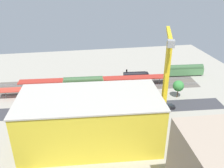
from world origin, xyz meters
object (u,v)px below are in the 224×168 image
at_px(passenger_coach, 185,70).
at_px(platform_canopy_near, 75,87).
at_px(street_tree_0, 148,88).
at_px(street_tree_2, 129,90).
at_px(tower_crane, 166,75).
at_px(freight_coach_far, 83,83).
at_px(box_truck_0, 118,108).
at_px(box_truck_1, 44,115).
at_px(traffic_light, 111,93).
at_px(parked_car_0, 169,107).
at_px(parked_car_4, 100,112).
at_px(construction_building, 90,120).
at_px(parked_car_3, 118,111).
at_px(parked_car_2, 135,110).
at_px(platform_canopy_far, 95,79).
at_px(locomotive, 137,76).
at_px(street_tree_1, 178,86).
at_px(box_truck_2, 54,113).
at_px(parked_car_1, 153,108).

bearing_deg(passenger_coach, platform_canopy_near, 12.13).
xyz_separation_m(street_tree_0, street_tree_2, (8.18, -0.28, -0.36)).
height_order(platform_canopy_near, tower_crane, tower_crane).
xyz_separation_m(freight_coach_far, box_truck_0, (-12.10, 21.78, -1.58)).
xyz_separation_m(box_truck_1, traffic_light, (-26.11, -7.57, 2.89)).
distance_m(parked_car_0, parked_car_4, 27.80).
distance_m(passenger_coach, street_tree_2, 40.53).
height_order(construction_building, box_truck_1, construction_building).
bearing_deg(parked_car_3, parked_car_2, 176.58).
relative_size(platform_canopy_far, street_tree_2, 9.71).
height_order(parked_car_2, parked_car_3, parked_car_3).
bearing_deg(traffic_light, parked_car_4, 51.97).
bearing_deg(freight_coach_far, platform_canopy_near, 54.16).
distance_m(locomotive, construction_building, 53.11).
bearing_deg(parked_car_4, street_tree_1, -167.64).
height_order(parked_car_0, street_tree_2, street_tree_2).
xyz_separation_m(locomotive, street_tree_2, (9.04, 20.41, 2.73)).
distance_m(tower_crane, box_truck_0, 23.92).
relative_size(box_truck_2, street_tree_0, 1.12).
relative_size(construction_building, box_truck_1, 4.40).
bearing_deg(box_truck_2, box_truck_1, 22.56).
relative_size(parked_car_3, parked_car_4, 1.08).
bearing_deg(parked_car_1, box_truck_1, -0.58).
bearing_deg(tower_crane, parked_car_3, -33.12).
bearing_deg(freight_coach_far, tower_crane, 129.01).
relative_size(platform_canopy_far, traffic_light, 9.76).
xyz_separation_m(box_truck_0, traffic_light, (1.72, -6.64, 3.00)).
relative_size(box_truck_1, street_tree_1, 1.20).
relative_size(box_truck_2, traffic_light, 1.24).
relative_size(freight_coach_far, street_tree_2, 2.61).
bearing_deg(street_tree_1, parked_car_3, 15.63).
xyz_separation_m(parked_car_3, street_tree_2, (-6.55, -9.22, 3.85)).
bearing_deg(passenger_coach, street_tree_1, 57.46).
xyz_separation_m(parked_car_0, parked_car_4, (27.79, -0.77, -0.06)).
bearing_deg(box_truck_0, freight_coach_far, -60.94).
distance_m(platform_canopy_far, box_truck_1, 32.08).
xyz_separation_m(locomotive, box_truck_2, (39.61, 28.26, -0.22)).
height_order(parked_car_4, street_tree_0, street_tree_0).
bearing_deg(parked_car_2, tower_crane, 130.41).
distance_m(locomotive, box_truck_2, 48.66).
relative_size(freight_coach_far, tower_crane, 0.58).
xyz_separation_m(passenger_coach, box_truck_0, (41.16, 28.73, -1.51)).
xyz_separation_m(platform_canopy_far, parked_car_0, (-27.00, 24.65, -3.23)).
bearing_deg(freight_coach_far, street_tree_0, 152.57).
height_order(construction_building, box_truck_2, construction_building).
bearing_deg(street_tree_2, box_truck_0, 53.52).
bearing_deg(parked_car_1, box_truck_0, -5.78).
height_order(street_tree_0, street_tree_1, street_tree_1).
distance_m(box_truck_2, street_tree_0, 39.63).
bearing_deg(parked_car_0, parked_car_4, -1.59).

